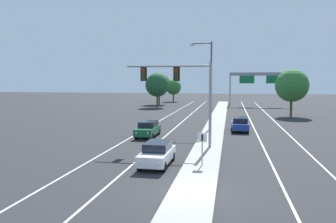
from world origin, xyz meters
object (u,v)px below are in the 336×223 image
object	(u,v)px
tree_far_right_b	(292,86)
tree_far_left_a	(159,84)
car_oncoming_white	(157,153)
overhead_signal_mast	(183,86)
tree_far_left_b	(173,87)
tree_far_left_c	(157,85)
car_oncoming_green	(148,129)
car_receding_blue	(240,124)
street_lamp_median	(209,80)
highway_sign_gantry	(260,78)
median_sign_post	(202,144)

from	to	relation	value
tree_far_right_b	tree_far_left_a	xyz separation A→B (m)	(-26.15, 21.89, -0.03)
car_oncoming_white	overhead_signal_mast	bearing A→B (deg)	81.91
tree_far_left_b	overhead_signal_mast	bearing A→B (deg)	-79.63
tree_far_left_c	tree_far_left_a	size ratio (longest dim) A/B	0.97
car_oncoming_green	car_receding_blue	xyz separation A→B (m)	(9.32, 5.56, 0.00)
street_lamp_median	highway_sign_gantry	xyz separation A→B (m)	(8.80, 37.88, 0.37)
car_oncoming_white	car_receding_blue	size ratio (longest dim) A/B	1.00
overhead_signal_mast	tree_far_left_c	distance (m)	43.08
street_lamp_median	car_oncoming_green	bearing A→B (deg)	-134.39
car_oncoming_white	car_receding_blue	distance (m)	17.75
street_lamp_median	car_oncoming_white	bearing A→B (deg)	-97.96
street_lamp_median	tree_far_left_a	size ratio (longest dim) A/B	1.34
overhead_signal_mast	car_receding_blue	distance (m)	12.42
car_oncoming_white	car_oncoming_green	world-z (taller)	same
car_oncoming_green	highway_sign_gantry	world-z (taller)	highway_sign_gantry
median_sign_post	tree_far_left_a	world-z (taller)	tree_far_left_a
car_receding_blue	tree_far_right_b	bearing A→B (deg)	64.26
highway_sign_gantry	car_oncoming_green	bearing A→B (deg)	-108.43
overhead_signal_mast	tree_far_left_b	bearing A→B (deg)	100.37
highway_sign_gantry	tree_far_left_c	xyz separation A→B (m)	(-21.63, -7.11, -1.41)
car_oncoming_white	tree_far_left_b	xyz separation A→B (m)	(-10.29, 67.46, 3.10)
overhead_signal_mast	tree_far_right_b	bearing A→B (deg)	64.28
tree_far_left_c	car_oncoming_white	bearing A→B (deg)	-77.70
car_oncoming_green	tree_far_left_c	size ratio (longest dim) A/B	0.62
median_sign_post	street_lamp_median	bearing A→B (deg)	92.21
car_oncoming_white	highway_sign_gantry	xyz separation A→B (m)	(11.19, 54.97, 5.34)
overhead_signal_mast	street_lamp_median	world-z (taller)	street_lamp_median
tree_far_right_b	tree_far_left_b	bearing A→B (deg)	126.59
tree_far_left_a	car_oncoming_green	bearing A→B (deg)	-79.44
car_oncoming_white	tree_far_left_c	size ratio (longest dim) A/B	0.62
car_oncoming_white	tree_far_right_b	world-z (taller)	tree_far_right_b
street_lamp_median	tree_far_right_b	xyz separation A→B (m)	(11.97, 17.16, -0.88)
tree_far_right_b	tree_far_left_b	distance (m)	41.38
highway_sign_gantry	street_lamp_median	bearing A→B (deg)	-103.08
tree_far_right_b	tree_far_left_c	distance (m)	28.29
street_lamp_median	car_oncoming_white	xyz separation A→B (m)	(-2.39, -17.09, -4.97)
street_lamp_median	tree_far_right_b	distance (m)	20.94
overhead_signal_mast	tree_far_left_b	world-z (taller)	overhead_signal_mast
overhead_signal_mast	tree_far_left_b	xyz separation A→B (m)	(-11.19, 61.16, -1.39)
overhead_signal_mast	tree_far_left_a	bearing A→B (deg)	104.27
tree_far_right_b	car_receding_blue	bearing A→B (deg)	-115.74
tree_far_left_c	tree_far_left_b	distance (m)	19.62
street_lamp_median	tree_far_left_c	bearing A→B (deg)	112.63
tree_far_right_b	tree_far_left_b	size ratio (longest dim) A/B	1.25
highway_sign_gantry	tree_far_right_b	xyz separation A→B (m)	(3.17, -20.72, -1.25)
street_lamp_median	tree_far_left_c	xyz separation A→B (m)	(-12.83, 30.77, -1.04)
overhead_signal_mast	street_lamp_median	distance (m)	10.91
tree_far_left_a	tree_far_right_b	bearing A→B (deg)	-39.94
highway_sign_gantry	car_receding_blue	bearing A→B (deg)	-97.85
car_oncoming_green	tree_far_right_b	bearing A→B (deg)	52.41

